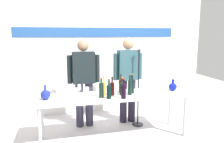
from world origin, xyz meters
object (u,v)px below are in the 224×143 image
object	(u,v)px
wine_glass_left_3	(87,90)
presenter_right	(128,75)
wine_bottle_7	(121,85)
wine_glass_left_2	(76,94)
wine_bottle_3	(112,88)
wine_glass_right_0	(143,89)
wine_glass_right_1	(157,86)
presenter_left	(84,78)
wine_bottle_2	(124,90)
wine_bottle_5	(104,88)
microphone_stand	(138,101)
wine_glass_left_1	(79,87)
wine_bottle_8	(101,89)
wine_bottle_1	(132,85)
wine_glass_right_4	(154,88)
display_table	(114,98)
wine_glass_right_2	(146,87)
wine_glass_right_3	(163,86)
wine_glass_left_0	(76,91)
wine_bottle_4	(122,88)
wine_bottle_6	(130,86)
decanter_blue_right	(173,87)
decanter_blue_left	(45,94)
wine_bottle_0	(109,91)

from	to	relation	value
wine_glass_left_3	presenter_right	bearing A→B (deg)	34.75
wine_bottle_7	wine_glass_left_2	distance (m)	0.81
wine_glass_left_3	wine_bottle_3	bearing A→B (deg)	1.16
wine_glass_right_0	wine_glass_right_1	distance (m)	0.31
presenter_left	wine_glass_right_1	xyz separation A→B (m)	(1.17, -0.59, -0.09)
wine_bottle_2	wine_bottle_5	bearing A→B (deg)	142.03
presenter_right	microphone_stand	distance (m)	0.52
wine_glass_left_1	wine_bottle_8	bearing A→B (deg)	-44.64
wine_bottle_1	wine_glass_left_2	world-z (taller)	wine_bottle_1
wine_glass_right_0	wine_glass_right_1	world-z (taller)	wine_glass_right_0
presenter_left	wine_glass_right_4	world-z (taller)	presenter_left
display_table	wine_glass_right_2	size ratio (longest dim) A/B	17.12
wine_bottle_1	wine_glass_right_3	world-z (taller)	wine_bottle_1
wine_bottle_3	wine_glass_left_0	size ratio (longest dim) A/B	2.08
wine_bottle_4	wine_bottle_6	distance (m)	0.13
decanter_blue_right	wine_bottle_5	world-z (taller)	wine_bottle_5
wine_bottle_1	wine_bottle_8	xyz separation A→B (m)	(-0.55, -0.13, -0.00)
presenter_left	wine_bottle_7	bearing A→B (deg)	-39.24
wine_glass_left_2	wine_glass_right_2	xyz separation A→B (m)	(1.16, 0.12, 0.00)
presenter_left	wine_glass_right_3	xyz separation A→B (m)	(1.23, -0.66, -0.07)
wine_glass_left_0	wine_bottle_7	bearing A→B (deg)	7.34
wine_bottle_8	wine_glass_right_1	distance (m)	0.99
wine_glass_left_2	wine_glass_right_3	bearing A→B (deg)	2.39
wine_bottle_2	wine_bottle_6	xyz separation A→B (m)	(0.16, 0.18, 0.01)
decanter_blue_left	display_table	bearing A→B (deg)	-0.23
wine_glass_right_2	wine_glass_right_4	bearing A→B (deg)	-61.68
wine_bottle_4	wine_glass_right_3	world-z (taller)	wine_bottle_4
wine_bottle_4	microphone_stand	size ratio (longest dim) A/B	0.21
presenter_right	wine_glass_right_1	xyz separation A→B (m)	(0.33, -0.59, -0.10)
wine_bottle_0	wine_bottle_6	distance (m)	0.40
presenter_left	wine_bottle_3	world-z (taller)	presenter_left
display_table	wine_glass_left_0	xyz separation A→B (m)	(-0.61, 0.02, 0.16)
wine_bottle_1	wine_glass_left_3	size ratio (longest dim) A/B	2.04
wine_bottle_3	wine_bottle_7	size ratio (longest dim) A/B	0.97
wine_glass_left_2	microphone_stand	world-z (taller)	microphone_stand
wine_bottle_7	microphone_stand	world-z (taller)	microphone_stand
wine_glass_left_1	wine_glass_left_3	world-z (taller)	wine_glass_left_3
wine_bottle_7	wine_glass_right_4	distance (m)	0.55
presenter_right	wine_glass_left_2	world-z (taller)	presenter_right
display_table	wine_glass_left_2	xyz separation A→B (m)	(-0.62, -0.14, 0.16)
wine_bottle_3	wine_glass_left_2	xyz separation A→B (m)	(-0.58, -0.13, -0.02)
wine_bottle_8	wine_glass_right_1	bearing A→B (deg)	5.46
wine_bottle_1	wine_bottle_5	size ratio (longest dim) A/B	1.00
presenter_right	wine_glass_right_0	world-z (taller)	presenter_right
wine_glass_right_2	wine_bottle_5	bearing A→B (deg)	-179.33
presenter_right	wine_bottle_3	world-z (taller)	presenter_right
wine_glass_left_0	wine_glass_right_4	bearing A→B (deg)	-8.25
wine_bottle_7	wine_glass_right_4	bearing A→B (deg)	-30.32
wine_bottle_0	wine_glass_left_1	size ratio (longest dim) A/B	1.95
wine_bottle_3	wine_glass_left_1	xyz separation A→B (m)	(-0.50, 0.21, -0.02)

